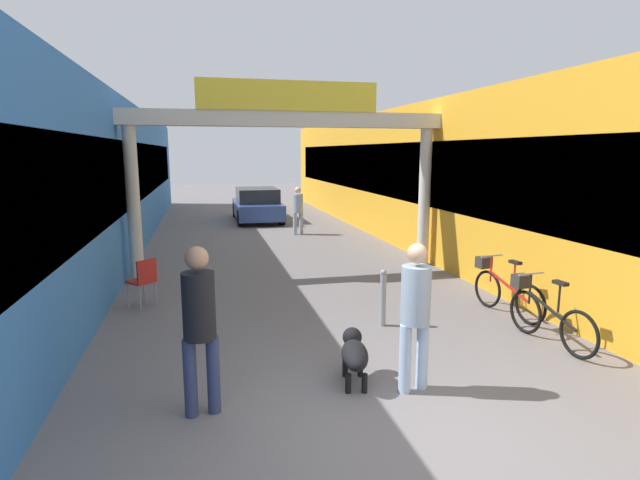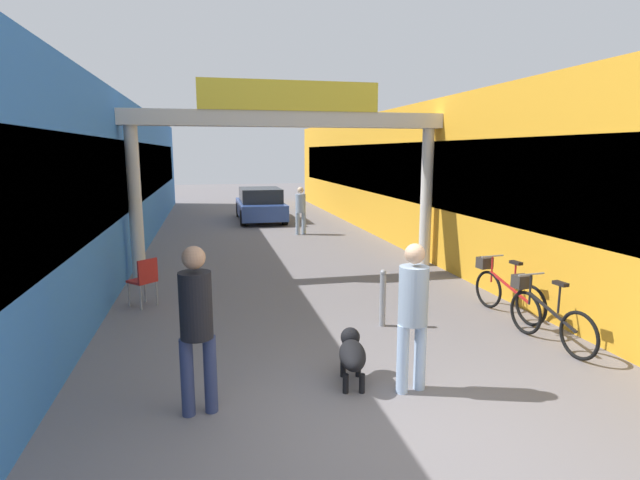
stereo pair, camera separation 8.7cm
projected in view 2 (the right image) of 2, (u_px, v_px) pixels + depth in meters
name	position (u px, v px, depth m)	size (l,w,h in m)	color
ground_plane	(405.00, 435.00, 4.94)	(80.00, 80.00, 0.00)	slate
storefront_left	(89.00, 179.00, 14.06)	(3.00, 26.00, 4.03)	blue
storefront_right	(424.00, 175.00, 16.25)	(3.00, 26.00, 4.03)	gold
arcade_sign_gateway	(289.00, 139.00, 11.11)	(7.40, 0.47, 4.29)	beige
pedestrian_with_dog	(413.00, 308.00, 5.69)	(0.40, 0.40, 1.76)	#A5BFE0
pedestrian_companion	(196.00, 319.00, 5.17)	(0.39, 0.37, 1.83)	navy
pedestrian_carrying_crate	(301.00, 208.00, 16.78)	(0.43, 0.43, 1.61)	#8C9EB2
dog_on_leash	(352.00, 353.00, 6.02)	(0.45, 0.85, 0.60)	black
bicycle_black_nearest	(545.00, 314.00, 7.26)	(0.46, 1.69, 0.98)	black
bicycle_red_second	(504.00, 289.00, 8.56)	(0.46, 1.68, 0.98)	black
bollard_post_metal	(383.00, 297.00, 7.96)	(0.10, 0.10, 0.93)	gray
cafe_chair_red_nearer	(145.00, 278.00, 8.94)	(0.57, 0.57, 0.89)	gray
parked_car_blue	(260.00, 205.00, 20.25)	(1.81, 4.01, 1.33)	#2D478C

